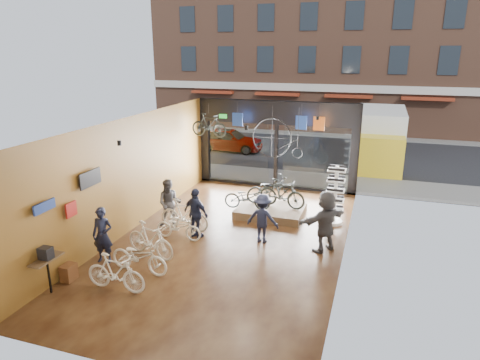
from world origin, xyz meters
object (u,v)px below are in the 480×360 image
at_px(floor_bike_3, 150,240).
at_px(display_platform, 271,211).
at_px(display_bike_right, 270,189).
at_px(box_truck, 379,140).
at_px(customer_1, 170,203).
at_px(sunglasses_rack, 335,195).
at_px(floor_bike_2, 139,257).
at_px(display_bike_left, 247,197).
at_px(customer_3, 263,218).
at_px(display_bike_mid, 282,194).
at_px(penny_farthing, 280,140).
at_px(floor_bike_5, 184,215).
at_px(customer_5, 325,221).
at_px(hung_bike, 209,125).
at_px(customer_2, 196,213).
at_px(floor_bike_1, 116,273).
at_px(customer_0, 103,235).
at_px(floor_bike_4, 178,227).
at_px(street_car, 229,139).

bearing_deg(floor_bike_3, display_platform, -15.56).
bearing_deg(display_bike_right, box_truck, -60.39).
relative_size(customer_1, sunglasses_rack, 0.80).
relative_size(floor_bike_2, display_platform, 0.73).
height_order(display_bike_left, customer_3, customer_3).
distance_m(display_bike_mid, penny_farthing, 2.34).
bearing_deg(floor_bike_5, customer_1, 80.80).
distance_m(display_platform, sunglasses_rack, 2.47).
xyz_separation_m(floor_bike_5, sunglasses_rack, (4.74, 2.14, 0.51)).
distance_m(customer_5, hung_bike, 6.89).
relative_size(display_bike_right, customer_2, 1.13).
bearing_deg(display_bike_right, penny_farthing, -38.68).
distance_m(floor_bike_5, penny_farthing, 4.96).
xyz_separation_m(customer_5, sunglasses_rack, (0.04, 2.24, 0.10)).
xyz_separation_m(floor_bike_1, customer_0, (-1.21, 1.23, 0.33)).
height_order(floor_bike_2, display_bike_right, display_bike_right).
height_order(floor_bike_5, display_bike_right, display_bike_right).
xyz_separation_m(floor_bike_3, customer_1, (-0.49, 2.22, 0.31)).
bearing_deg(penny_farthing, display_bike_mid, -72.72).
distance_m(floor_bike_3, customer_1, 2.30).
height_order(display_bike_left, customer_0, customer_0).
relative_size(box_truck, customer_1, 4.32).
distance_m(box_truck, floor_bike_3, 14.15).
height_order(floor_bike_3, customer_0, customer_0).
bearing_deg(hung_bike, customer_2, -156.63).
bearing_deg(customer_2, display_platform, -104.68).
xyz_separation_m(floor_bike_4, customer_1, (-0.73, 0.86, 0.43)).
distance_m(floor_bike_5, sunglasses_rack, 5.22).
distance_m(display_bike_mid, customer_1, 4.07).
bearing_deg(floor_bike_2, floor_bike_4, 2.84).
relative_size(customer_3, hung_bike, 1.00).
bearing_deg(customer_0, box_truck, 52.66).
height_order(floor_bike_3, customer_3, customer_3).
distance_m(customer_1, customer_2, 1.35).
xyz_separation_m(display_platform, customer_5, (2.26, -2.31, 0.79)).
height_order(floor_bike_3, floor_bike_4, floor_bike_3).
relative_size(floor_bike_1, hung_bike, 1.05).
bearing_deg(floor_bike_1, display_platform, -21.27).
bearing_deg(display_bike_mid, floor_bike_2, 162.21).
xyz_separation_m(display_bike_mid, customer_2, (-2.19, -2.79, 0.00)).
relative_size(street_car, box_truck, 0.57).
xyz_separation_m(floor_bike_1, sunglasses_rack, (4.74, 6.15, 0.55)).
distance_m(floor_bike_3, customer_2, 1.84).
bearing_deg(floor_bike_5, display_bike_mid, -46.24).
xyz_separation_m(box_truck, sunglasses_rack, (-1.29, -8.50, -0.38)).
bearing_deg(customer_5, hung_bike, -86.78).
bearing_deg(display_bike_left, floor_bike_2, 156.14).
bearing_deg(hung_bike, floor_bike_2, -167.15).
height_order(floor_bike_3, customer_5, customer_5).
xyz_separation_m(street_car, floor_bike_2, (2.62, -14.64, -0.24)).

